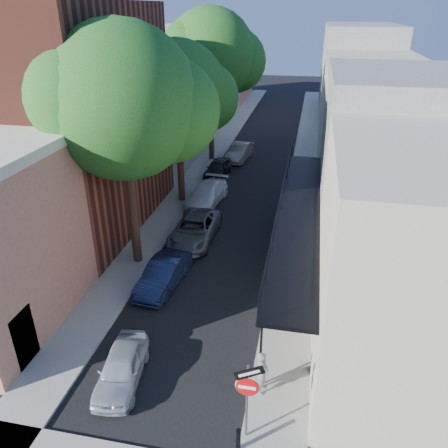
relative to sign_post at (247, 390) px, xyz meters
The scene contains 18 objects.
ground 3.88m from the sign_post, 162.90° to the right, with size 160.00×160.00×0.00m, color black.
road_surface 29.27m from the sign_post, 96.21° to the left, with size 6.00×64.00×0.01m, color black.
sidewalk_left 29.96m from the sign_post, 103.85° to the left, with size 2.00×64.00×0.12m, color gray.
sidewalk_right 29.11m from the sign_post, 88.34° to the left, with size 2.00×64.00×0.12m, color gray.
buildings_left 30.59m from the sign_post, 114.15° to the left, with size 10.10×59.10×12.00m.
buildings_right 29.20m from the sign_post, 78.44° to the left, with size 9.80×55.00×10.00m.
sign_post is the anchor object (origin of this frame).
bollard 1.60m from the sign_post, 108.56° to the right, with size 0.14×0.14×0.80m, color black.
oak_near 12.77m from the sign_post, 125.09° to the left, with size 7.48×6.80×11.42m.
oak_mid 19.14m from the sign_post, 110.86° to the left, with size 6.60×6.00×10.20m.
oak_far 27.80m from the sign_post, 103.91° to the left, with size 7.70×7.00×11.90m.
parked_car_a 5.00m from the sign_post, 162.41° to the left, with size 1.37×3.40×1.16m, color #A5ADB7.
parked_car_b 8.87m from the sign_post, 124.56° to the left, with size 1.36×3.91×1.29m, color #121B3A.
parked_car_c 12.85m from the sign_post, 111.62° to the left, with size 2.22×4.82×1.34m, color #595B61.
parked_car_d 17.74m from the sign_post, 107.16° to the left, with size 1.88×4.62×1.34m, color white.
parked_car_e 22.99m from the sign_post, 104.18° to the left, with size 1.50×3.73×1.27m, color black.
parked_car_f 26.95m from the sign_post, 99.95° to the left, with size 1.47×4.21×1.39m, color gray.
pedestrian 2.14m from the sign_post, 82.42° to the left, with size 0.59×0.39×1.62m, color slate.
Camera 1 is at (4.26, -7.89, 11.67)m, focal length 35.00 mm.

